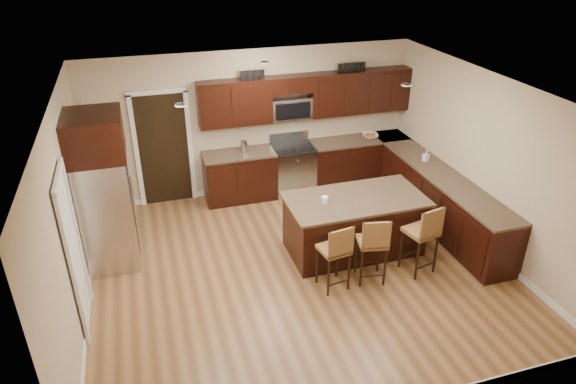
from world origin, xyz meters
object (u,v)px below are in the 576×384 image
object	(u,v)px
stool_right	(424,232)
stool_mid	(373,243)
range	(293,168)
refrigerator	(104,190)
stool_left	(336,250)
island	(354,226)

from	to	relation	value
stool_right	stool_mid	bearing A→B (deg)	166.89
range	refrigerator	bearing A→B (deg)	-156.26
stool_left	stool_right	xyz separation A→B (m)	(1.35, -0.00, 0.05)
stool_left	refrigerator	world-z (taller)	refrigerator
stool_right	refrigerator	distance (m)	4.63
stool_mid	stool_right	bearing A→B (deg)	10.87
stool_left	refrigerator	size ratio (longest dim) A/B	0.44
stool_right	refrigerator	xyz separation A→B (m)	(-4.31, 1.62, 0.52)
stool_left	stool_mid	bearing A→B (deg)	-9.16
stool_left	refrigerator	xyz separation A→B (m)	(-2.96, 1.61, 0.57)
stool_left	stool_right	bearing A→B (deg)	-9.18
island	stool_right	size ratio (longest dim) A/B	1.92
range	stool_mid	bearing A→B (deg)	-86.05
island	stool_mid	xyz separation A→B (m)	(-0.09, -0.84, 0.23)
range	stool_left	world-z (taller)	range
range	stool_mid	size ratio (longest dim) A/B	1.05
stool_left	stool_right	distance (m)	1.35
island	refrigerator	distance (m)	3.76
island	stool_right	bearing A→B (deg)	-50.54
range	island	world-z (taller)	range
island	stool_left	distance (m)	1.08
island	stool_right	world-z (taller)	stool_right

